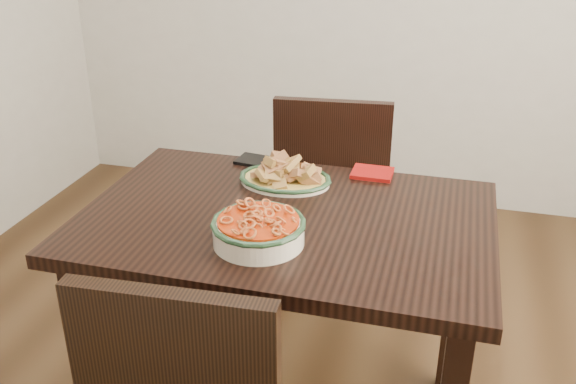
% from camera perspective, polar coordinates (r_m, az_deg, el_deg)
% --- Properties ---
extents(dining_table, '(1.11, 0.74, 0.75)m').
position_cam_1_polar(dining_table, '(1.80, -0.17, -5.14)').
color(dining_table, black).
rests_on(dining_table, ground).
extents(chair_far, '(0.46, 0.46, 0.89)m').
position_cam_1_polar(chair_far, '(2.49, 4.03, 0.23)').
color(chair_far, black).
rests_on(chair_far, ground).
extents(fish_plate, '(0.27, 0.21, 0.11)m').
position_cam_1_polar(fish_plate, '(1.92, -0.26, 2.03)').
color(fish_plate, '#EDE1C8').
rests_on(fish_plate, dining_table).
extents(noodle_bowl, '(0.24, 0.24, 0.08)m').
position_cam_1_polar(noodle_bowl, '(1.59, -2.64, -3.17)').
color(noodle_bowl, '#EDE1C8').
rests_on(noodle_bowl, dining_table).
extents(smartphone, '(0.18, 0.11, 0.01)m').
position_cam_1_polar(smartphone, '(2.07, -2.28, 2.71)').
color(smartphone, black).
rests_on(smartphone, dining_table).
extents(napkin, '(0.13, 0.11, 0.01)m').
position_cam_1_polar(napkin, '(2.00, 7.50, 1.69)').
color(napkin, '#960E0A').
rests_on(napkin, dining_table).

